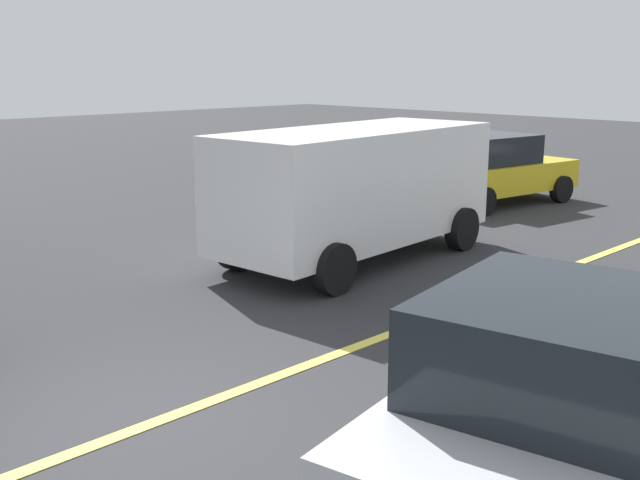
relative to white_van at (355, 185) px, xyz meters
The scene contains 5 objects.
ground_plane 6.57m from the white_van, 154.34° to the right, with size 80.00×80.00×0.00m, color #2D2D30.
lane_marking_centre 4.15m from the white_van, 135.18° to the right, with size 28.00×0.16×0.01m, color #E0D14C.
white_van is the anchor object (origin of this frame).
car_silver_mid_road 7.50m from the white_van, 125.64° to the right, with size 4.16×2.68×1.71m.
car_yellow_far_lane 6.33m from the white_van, 12.43° to the left, with size 4.27×2.51×1.63m.
Camera 1 is at (-3.26, -5.64, 3.23)m, focal length 42.43 mm.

